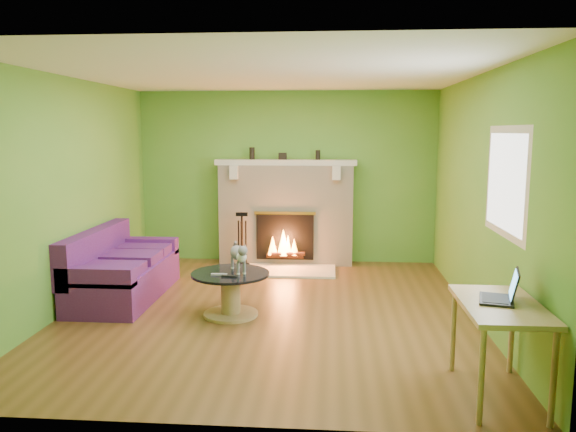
{
  "coord_description": "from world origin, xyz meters",
  "views": [
    {
      "loc": [
        0.68,
        -6.04,
        2.0
      ],
      "look_at": [
        0.18,
        0.4,
        1.02
      ],
      "focal_mm": 35.0,
      "sensor_mm": 36.0,
      "label": 1
    }
  ],
  "objects_px": {
    "sofa": "(120,271)",
    "cat": "(238,257)",
    "desk": "(500,315)",
    "coffee_table": "(231,291)"
  },
  "relations": [
    {
      "from": "desk",
      "to": "sofa",
      "type": "bearing_deg",
      "value": 148.9
    },
    {
      "from": "sofa",
      "to": "cat",
      "type": "xyz_separation_m",
      "value": [
        1.54,
        -0.54,
        0.33
      ]
    },
    {
      "from": "sofa",
      "to": "desk",
      "type": "height_order",
      "value": "sofa"
    },
    {
      "from": "coffee_table",
      "to": "desk",
      "type": "relative_size",
      "value": 0.86
    },
    {
      "from": "cat",
      "to": "desk",
      "type": "bearing_deg",
      "value": -60.88
    },
    {
      "from": "sofa",
      "to": "desk",
      "type": "distance_m",
      "value": 4.46
    },
    {
      "from": "coffee_table",
      "to": "cat",
      "type": "relative_size",
      "value": 1.57
    },
    {
      "from": "coffee_table",
      "to": "desk",
      "type": "xyz_separation_m",
      "value": [
        2.35,
        -1.71,
        0.37
      ]
    },
    {
      "from": "sofa",
      "to": "cat",
      "type": "relative_size",
      "value": 3.4
    },
    {
      "from": "coffee_table",
      "to": "cat",
      "type": "height_order",
      "value": "cat"
    }
  ]
}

